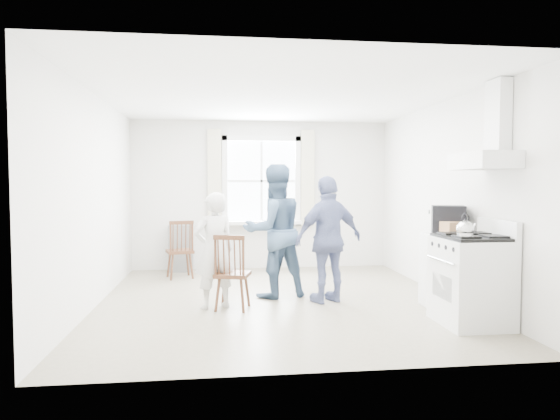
# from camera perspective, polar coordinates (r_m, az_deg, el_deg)

# --- Properties ---
(room_shell) EXTENTS (4.62, 5.12, 2.64)m
(room_shell) POSITION_cam_1_polar(r_m,az_deg,el_deg) (6.36, -0.23, 1.22)
(room_shell) COLOR gray
(room_shell) RESTS_ON ground
(window_assembly) EXTENTS (1.88, 0.24, 1.70)m
(window_assembly) POSITION_cam_1_polar(r_m,az_deg,el_deg) (8.79, -2.11, 2.77)
(window_assembly) COLOR white
(window_assembly) RESTS_ON room_shell
(range_hood) EXTENTS (0.45, 0.76, 0.94)m
(range_hood) POSITION_cam_1_polar(r_m,az_deg,el_deg) (5.72, 22.73, 6.81)
(range_hood) COLOR silver
(range_hood) RESTS_ON room_shell
(shelf_unit) EXTENTS (0.40, 0.30, 0.80)m
(shelf_unit) POSITION_cam_1_polar(r_m,az_deg,el_deg) (8.73, -11.25, -4.28)
(shelf_unit) COLOR slate
(shelf_unit) RESTS_ON ground
(gas_stove) EXTENTS (0.68, 0.76, 1.12)m
(gas_stove) POSITION_cam_1_polar(r_m,az_deg,el_deg) (5.72, 21.03, -7.41)
(gas_stove) COLOR silver
(gas_stove) RESTS_ON ground
(kettle) EXTENTS (0.17, 0.17, 0.25)m
(kettle) POSITION_cam_1_polar(r_m,az_deg,el_deg) (5.41, 20.40, -2.09)
(kettle) COLOR silver
(kettle) RESTS_ON gas_stove
(low_cabinet) EXTENTS (0.50, 0.55, 0.90)m
(low_cabinet) POSITION_cam_1_polar(r_m,az_deg,el_deg) (6.37, 18.60, -6.62)
(low_cabinet) COLOR silver
(low_cabinet) RESTS_ON ground
(stereo_stack) EXTENTS (0.47, 0.45, 0.34)m
(stereo_stack) POSITION_cam_1_polar(r_m,az_deg,el_deg) (6.33, 18.67, -1.05)
(stereo_stack) COLOR black
(stereo_stack) RESTS_ON low_cabinet
(cardboard_box) EXTENTS (0.28, 0.23, 0.16)m
(cardboard_box) POSITION_cam_1_polar(r_m,az_deg,el_deg) (6.14, 19.15, -2.01)
(cardboard_box) COLOR #A3774F
(cardboard_box) RESTS_ON low_cabinet
(windsor_chair_a) EXTENTS (0.48, 0.47, 0.93)m
(windsor_chair_a) POSITION_cam_1_polar(r_m,az_deg,el_deg) (8.00, -11.26, -3.72)
(windsor_chair_a) COLOR #412415
(windsor_chair_a) RESTS_ON ground
(windsor_chair_b) EXTENTS (0.47, 0.46, 0.91)m
(windsor_chair_b) POSITION_cam_1_polar(r_m,az_deg,el_deg) (5.91, -5.68, -6.17)
(windsor_chair_b) COLOR #412415
(windsor_chair_b) RESTS_ON ground
(person_left) EXTENTS (0.66, 0.66, 1.40)m
(person_left) POSITION_cam_1_polar(r_m,az_deg,el_deg) (6.05, -7.53, -4.60)
(person_left) COLOR silver
(person_left) RESTS_ON ground
(person_mid) EXTENTS (1.07, 1.07, 1.76)m
(person_mid) POSITION_cam_1_polar(r_m,az_deg,el_deg) (6.58, -0.65, -2.41)
(person_mid) COLOR #405977
(person_mid) RESTS_ON ground
(person_right) EXTENTS (1.20, 1.20, 1.60)m
(person_right) POSITION_cam_1_polar(r_m,az_deg,el_deg) (6.33, 5.59, -3.34)
(person_right) COLOR navy
(person_right) RESTS_ON ground
(potted_plant) EXTENTS (0.23, 0.23, 0.32)m
(potted_plant) POSITION_cam_1_polar(r_m,az_deg,el_deg) (8.74, -0.38, -0.21)
(potted_plant) COLOR #316F36
(potted_plant) RESTS_ON window_assembly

